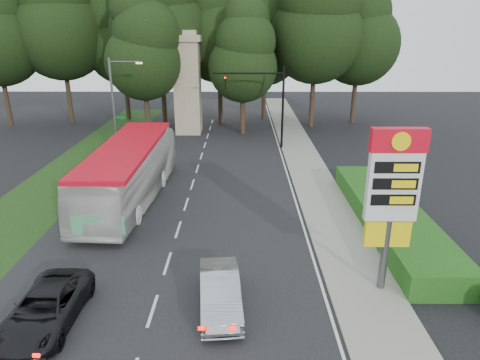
{
  "coord_description": "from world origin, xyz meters",
  "views": [
    {
      "loc": [
        3.43,
        -13.26,
        10.3
      ],
      "look_at": [
        3.33,
        9.35,
        2.2
      ],
      "focal_mm": 32.0,
      "sensor_mm": 36.0,
      "label": 1
    }
  ],
  "objects_px": {
    "traffic_signal_mast": "(268,96)",
    "transit_bus": "(130,173)",
    "streetlight_signs": "(116,103)",
    "monument": "(187,83)",
    "sedan_silver": "(220,292)",
    "gas_station_pylon": "(393,190)",
    "suv_charcoal": "(46,308)"
  },
  "relations": [
    {
      "from": "streetlight_signs",
      "to": "suv_charcoal",
      "type": "height_order",
      "value": "streetlight_signs"
    },
    {
      "from": "traffic_signal_mast",
      "to": "monument",
      "type": "height_order",
      "value": "monument"
    },
    {
      "from": "monument",
      "to": "sedan_silver",
      "type": "distance_m",
      "value": 29.95
    },
    {
      "from": "monument",
      "to": "streetlight_signs",
      "type": "bearing_deg",
      "value": -121.97
    },
    {
      "from": "gas_station_pylon",
      "to": "sedan_silver",
      "type": "height_order",
      "value": "gas_station_pylon"
    },
    {
      "from": "gas_station_pylon",
      "to": "suv_charcoal",
      "type": "bearing_deg",
      "value": -170.18
    },
    {
      "from": "monument",
      "to": "transit_bus",
      "type": "bearing_deg",
      "value": -94.68
    },
    {
      "from": "suv_charcoal",
      "to": "sedan_silver",
      "type": "bearing_deg",
      "value": 9.39
    },
    {
      "from": "monument",
      "to": "sedan_silver",
      "type": "xyz_separation_m",
      "value": [
        4.6,
        -29.27,
        -4.39
      ]
    },
    {
      "from": "suv_charcoal",
      "to": "streetlight_signs",
      "type": "bearing_deg",
      "value": 99.02
    },
    {
      "from": "traffic_signal_mast",
      "to": "transit_bus",
      "type": "height_order",
      "value": "traffic_signal_mast"
    },
    {
      "from": "traffic_signal_mast",
      "to": "transit_bus",
      "type": "distance_m",
      "value": 15.64
    },
    {
      "from": "suv_charcoal",
      "to": "monument",
      "type": "bearing_deg",
      "value": 87.39
    },
    {
      "from": "traffic_signal_mast",
      "to": "sedan_silver",
      "type": "distance_m",
      "value": 23.8
    },
    {
      "from": "gas_station_pylon",
      "to": "streetlight_signs",
      "type": "bearing_deg",
      "value": 128.96
    },
    {
      "from": "streetlight_signs",
      "to": "sedan_silver",
      "type": "relative_size",
      "value": 1.85
    },
    {
      "from": "monument",
      "to": "transit_bus",
      "type": "relative_size",
      "value": 0.78
    },
    {
      "from": "streetlight_signs",
      "to": "gas_station_pylon",
      "type": "bearing_deg",
      "value": -51.04
    },
    {
      "from": "streetlight_signs",
      "to": "monument",
      "type": "xyz_separation_m",
      "value": [
        4.99,
        7.99,
        0.67
      ]
    },
    {
      "from": "transit_bus",
      "to": "streetlight_signs",
      "type": "bearing_deg",
      "value": 112.01
    },
    {
      "from": "gas_station_pylon",
      "to": "suv_charcoal",
      "type": "xyz_separation_m",
      "value": [
        -12.9,
        -2.23,
        -3.78
      ]
    },
    {
      "from": "monument",
      "to": "sedan_silver",
      "type": "relative_size",
      "value": 2.33
    },
    {
      "from": "gas_station_pylon",
      "to": "traffic_signal_mast",
      "type": "xyz_separation_m",
      "value": [
        -3.52,
        22.0,
        0.22
      ]
    },
    {
      "from": "transit_bus",
      "to": "suv_charcoal",
      "type": "bearing_deg",
      "value": -87.59
    },
    {
      "from": "sedan_silver",
      "to": "monument",
      "type": "bearing_deg",
      "value": 93.47
    },
    {
      "from": "traffic_signal_mast",
      "to": "monument",
      "type": "xyz_separation_m",
      "value": [
        -7.68,
        6.0,
        0.43
      ]
    },
    {
      "from": "traffic_signal_mast",
      "to": "streetlight_signs",
      "type": "bearing_deg",
      "value": -171.08
    },
    {
      "from": "monument",
      "to": "gas_station_pylon",
      "type": "bearing_deg",
      "value": -68.2
    },
    {
      "from": "streetlight_signs",
      "to": "monument",
      "type": "relative_size",
      "value": 0.8
    },
    {
      "from": "sedan_silver",
      "to": "suv_charcoal",
      "type": "distance_m",
      "value": 6.38
    },
    {
      "from": "traffic_signal_mast",
      "to": "transit_bus",
      "type": "xyz_separation_m",
      "value": [
        -9.18,
        -12.33,
        -2.87
      ]
    },
    {
      "from": "traffic_signal_mast",
      "to": "monument",
      "type": "relative_size",
      "value": 0.72
    }
  ]
}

